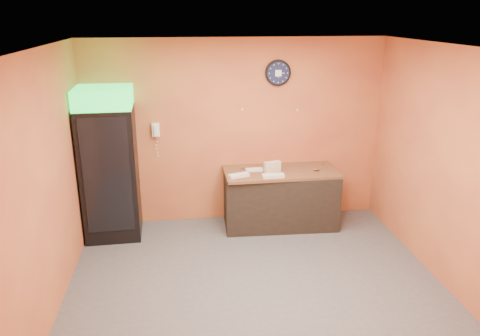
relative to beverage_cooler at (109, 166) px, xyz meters
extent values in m
plane|color=#47474C|center=(1.85, -1.60, -1.06)|extent=(4.50, 4.50, 0.00)
cube|color=#C87338|center=(1.85, 0.40, 0.34)|extent=(4.50, 0.02, 2.80)
cube|color=#C87338|center=(-0.40, -1.60, 0.34)|extent=(0.02, 4.00, 2.80)
cube|color=#C87338|center=(4.10, -1.60, 0.34)|extent=(0.02, 4.00, 2.80)
cube|color=white|center=(1.85, -1.60, 1.74)|extent=(4.50, 4.00, 0.02)
cube|color=black|center=(0.00, 0.05, -0.11)|extent=(0.79, 0.79, 1.90)
cube|color=#19D53D|center=(0.00, 0.05, 0.98)|extent=(0.79, 0.79, 0.27)
cube|color=black|center=(-0.01, -0.34, -0.03)|extent=(0.63, 0.04, 1.63)
cube|color=black|center=(2.49, 0.02, -0.64)|extent=(1.71, 0.81, 0.84)
cylinder|color=black|center=(2.48, 0.37, 1.22)|extent=(0.38, 0.05, 0.38)
cylinder|color=#0F1433|center=(2.48, 0.35, 1.22)|extent=(0.33, 0.01, 0.33)
cube|color=white|center=(2.48, 0.34, 1.22)|extent=(0.09, 0.00, 0.09)
cube|color=white|center=(0.66, 0.35, 0.43)|extent=(0.11, 0.06, 0.20)
cube|color=white|center=(0.66, 0.30, 0.43)|extent=(0.05, 0.04, 0.17)
cube|color=brown|center=(2.49, 0.02, -0.20)|extent=(1.71, 0.81, 0.04)
cube|color=beige|center=(2.35, -0.01, -0.15)|extent=(0.26, 0.14, 0.05)
cube|color=beige|center=(2.35, -0.01, -0.10)|extent=(0.26, 0.14, 0.05)
cube|color=beige|center=(2.35, -0.01, -0.05)|extent=(0.26, 0.14, 0.05)
cube|color=silver|center=(1.83, -0.17, -0.16)|extent=(0.32, 0.20, 0.04)
cube|color=silver|center=(2.31, -0.25, -0.16)|extent=(0.32, 0.13, 0.04)
cube|color=silver|center=(2.09, 0.06, -0.16)|extent=(0.25, 0.11, 0.04)
cylinder|color=silver|center=(2.44, 0.02, -0.15)|extent=(0.07, 0.07, 0.07)
camera|label=1|loc=(1.03, -6.46, 2.08)|focal=35.00mm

